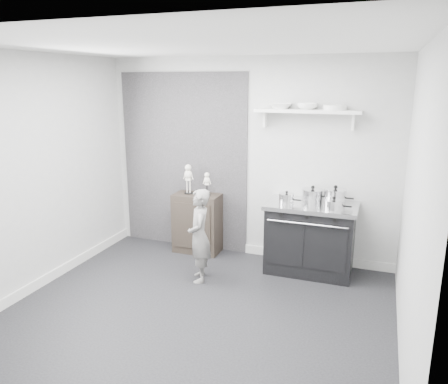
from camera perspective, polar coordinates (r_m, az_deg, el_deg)
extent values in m
plane|color=black|center=(4.80, -3.68, -15.47)|extent=(4.00, 4.00, 0.00)
cube|color=beige|center=(5.95, 3.08, 4.31)|extent=(4.00, 0.02, 2.70)
cube|color=beige|center=(2.82, -19.05, -8.00)|extent=(4.00, 0.02, 2.70)
cube|color=beige|center=(5.41, -23.76, 2.09)|extent=(0.02, 3.60, 2.70)
cube|color=beige|center=(3.95, 23.62, -2.07)|extent=(0.02, 3.60, 2.70)
cube|color=silver|center=(4.18, -4.30, 18.64)|extent=(4.00, 3.60, 0.02)
cube|color=black|center=(6.29, -5.29, 3.90)|extent=(1.90, 0.02, 2.50)
cube|color=silver|center=(6.09, 11.99, -8.43)|extent=(2.00, 0.03, 0.12)
cube|color=silver|center=(5.78, -22.31, -10.51)|extent=(0.03, 3.60, 0.12)
cube|color=white|center=(5.56, 10.81, 10.34)|extent=(1.30, 0.26, 0.04)
cube|color=white|center=(5.75, 5.39, 9.46)|extent=(0.03, 0.12, 0.20)
cube|color=white|center=(5.57, 16.52, 8.78)|extent=(0.03, 0.12, 0.20)
cube|color=black|center=(5.69, 11.18, -6.11)|extent=(1.06, 0.64, 0.85)
cube|color=silver|center=(5.55, 11.41, -1.75)|extent=(1.12, 0.68, 0.05)
cube|color=black|center=(5.43, 7.99, -6.75)|extent=(0.44, 0.02, 0.55)
cube|color=black|center=(5.35, 13.35, -7.30)|extent=(0.44, 0.02, 0.55)
cylinder|color=silver|center=(5.25, 10.74, -4.14)|extent=(0.95, 0.02, 0.02)
cylinder|color=black|center=(5.30, 7.43, -2.88)|extent=(0.04, 0.03, 0.04)
cylinder|color=black|center=(5.24, 10.82, -3.21)|extent=(0.04, 0.03, 0.04)
cylinder|color=black|center=(5.21, 14.27, -3.53)|extent=(0.04, 0.03, 0.04)
cube|color=black|center=(6.23, -3.47, -4.05)|extent=(0.65, 0.38, 0.84)
imported|color=slate|center=(5.28, -3.23, -5.72)|extent=(0.42, 0.49, 1.15)
cylinder|color=silver|center=(5.47, 8.16, -0.92)|extent=(0.19, 0.19, 0.12)
cylinder|color=silver|center=(5.45, 8.18, -0.26)|extent=(0.19, 0.19, 0.02)
sphere|color=black|center=(5.45, 8.19, -0.01)|extent=(0.03, 0.03, 0.03)
cylinder|color=black|center=(5.44, 9.54, -1.05)|extent=(0.10, 0.02, 0.02)
cylinder|color=silver|center=(5.65, 11.47, -0.46)|extent=(0.27, 0.27, 0.14)
cylinder|color=silver|center=(5.63, 11.51, 0.29)|extent=(0.27, 0.27, 0.02)
sphere|color=black|center=(5.62, 11.53, 0.60)|extent=(0.05, 0.05, 0.05)
cylinder|color=black|center=(5.63, 13.22, -0.61)|extent=(0.10, 0.02, 0.02)
cylinder|color=silver|center=(5.56, 14.30, -0.66)|extent=(0.27, 0.27, 0.18)
cylinder|color=silver|center=(5.53, 14.36, 0.31)|extent=(0.28, 0.28, 0.02)
sphere|color=black|center=(5.53, 14.38, 0.62)|extent=(0.05, 0.05, 0.05)
cylinder|color=black|center=(5.54, 16.08, -0.81)|extent=(0.10, 0.02, 0.02)
cylinder|color=silver|center=(5.33, 14.12, -1.69)|extent=(0.24, 0.24, 0.11)
cylinder|color=silver|center=(5.31, 14.16, -1.05)|extent=(0.25, 0.25, 0.02)
sphere|color=black|center=(5.30, 14.18, -0.75)|extent=(0.04, 0.04, 0.04)
cylinder|color=black|center=(5.31, 15.82, -1.84)|extent=(0.10, 0.02, 0.02)
imported|color=white|center=(5.62, 7.36, 11.08)|extent=(0.29, 0.29, 0.07)
imported|color=white|center=(5.55, 10.80, 10.95)|extent=(0.25, 0.25, 0.08)
cylinder|color=white|center=(5.51, 14.27, 10.65)|extent=(0.28, 0.28, 0.06)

